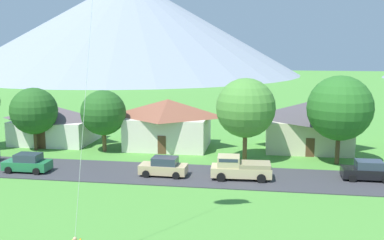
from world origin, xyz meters
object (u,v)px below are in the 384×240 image
(tree_center, at_px, (340,108))
(tree_right_of_center, at_px, (246,108))
(house_leftmost, at_px, (168,122))
(pickup_truck_sand_east_side, at_px, (240,168))
(tree_far_right, at_px, (103,113))
(parked_car_tan_west_end, at_px, (164,167))
(tree_near_right, at_px, (34,111))
(house_right_center, at_px, (55,124))
(parked_car_green_mid_east, at_px, (28,163))
(parked_car_black_mid_west, at_px, (367,171))
(house_left_center, at_px, (307,125))

(tree_center, relative_size, tree_right_of_center, 1.04)
(house_leftmost, xyz_separation_m, pickup_truck_sand_east_side, (8.70, -11.14, -1.81))
(tree_center, distance_m, pickup_truck_sand_east_side, 12.17)
(pickup_truck_sand_east_side, bearing_deg, tree_far_right, 152.08)
(tree_right_of_center, bearing_deg, parked_car_tan_west_end, -136.79)
(parked_car_tan_west_end, distance_m, pickup_truck_sand_east_side, 6.72)
(tree_far_right, bearing_deg, tree_near_right, -176.63)
(house_right_center, relative_size, tree_right_of_center, 1.14)
(house_leftmost, bearing_deg, parked_car_green_mid_east, -131.69)
(house_right_center, bearing_deg, parked_car_tan_west_end, -36.11)
(tree_center, relative_size, parked_car_tan_west_end, 2.06)
(tree_right_of_center, height_order, parked_car_black_mid_west, tree_right_of_center)
(house_left_center, distance_m, tree_center, 7.18)
(tree_center, bearing_deg, tree_far_right, 176.46)
(house_left_center, bearing_deg, pickup_truck_sand_east_side, -118.35)
(tree_near_right, bearing_deg, parked_car_black_mid_west, -10.33)
(house_leftmost, height_order, parked_car_green_mid_east, house_leftmost)
(house_right_center, height_order, tree_near_right, tree_near_right)
(tree_right_of_center, bearing_deg, parked_car_black_mid_west, -24.88)
(tree_center, relative_size, pickup_truck_sand_east_side, 1.65)
(house_leftmost, relative_size, tree_right_of_center, 1.16)
(parked_car_green_mid_east, bearing_deg, tree_near_right, 113.68)
(parked_car_green_mid_east, height_order, pickup_truck_sand_east_side, pickup_truck_sand_east_side)
(house_leftmost, height_order, tree_far_right, tree_far_right)
(house_left_center, distance_m, parked_car_green_mid_east, 29.60)
(tree_center, xyz_separation_m, parked_car_black_mid_west, (1.71, -5.14, -4.70))
(house_leftmost, relative_size, tree_near_right, 1.39)
(house_leftmost, relative_size, tree_far_right, 1.43)
(house_right_center, bearing_deg, pickup_truck_sand_east_side, -26.94)
(tree_right_of_center, distance_m, tree_far_right, 15.54)
(tree_right_of_center, bearing_deg, house_leftmost, 151.83)
(house_leftmost, relative_size, parked_car_green_mid_east, 2.30)
(tree_center, height_order, parked_car_black_mid_west, tree_center)
(pickup_truck_sand_east_side, bearing_deg, parked_car_black_mid_west, 7.35)
(house_leftmost, height_order, house_left_center, house_leftmost)
(pickup_truck_sand_east_side, bearing_deg, house_leftmost, 127.97)
(house_leftmost, relative_size, house_right_center, 1.01)
(tree_right_of_center, height_order, pickup_truck_sand_east_side, tree_right_of_center)
(house_leftmost, distance_m, parked_car_green_mid_east, 16.15)
(house_right_center, distance_m, tree_right_of_center, 23.59)
(house_right_center, bearing_deg, house_leftmost, -1.46)
(tree_center, relative_size, tree_far_right, 1.29)
(house_leftmost, distance_m, parked_car_black_mid_west, 21.99)
(house_leftmost, relative_size, parked_car_black_mid_west, 2.30)
(tree_near_right, bearing_deg, tree_center, -1.87)
(house_leftmost, bearing_deg, tree_right_of_center, -28.17)
(parked_car_tan_west_end, xyz_separation_m, parked_car_green_mid_east, (-12.64, -0.72, 0.00))
(tree_center, bearing_deg, house_leftmost, 165.62)
(tree_far_right, bearing_deg, house_left_center, 11.95)
(tree_near_right, xyz_separation_m, parked_car_tan_west_end, (16.34, -7.71, -3.50))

